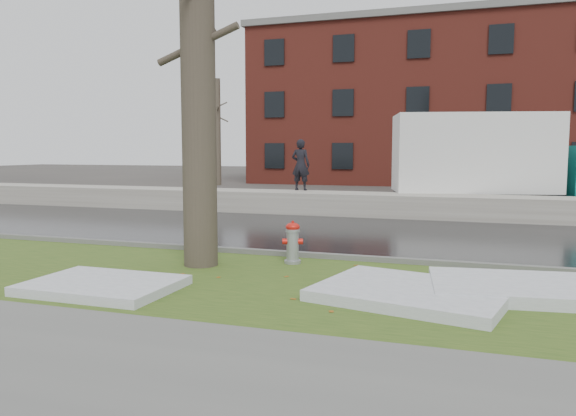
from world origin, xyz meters
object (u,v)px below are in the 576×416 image
(fire_hydrant, at_px, (293,241))
(box_truck, at_px, (506,161))
(worker, at_px, (301,165))
(tree, at_px, (198,49))

(fire_hydrant, distance_m, box_truck, 11.58)
(box_truck, distance_m, worker, 7.03)
(tree, xyz_separation_m, box_truck, (5.73, 11.43, -2.16))
(fire_hydrant, distance_m, worker, 9.40)
(tree, height_order, worker, tree)
(fire_hydrant, xyz_separation_m, box_truck, (4.17, 10.72, 1.33))
(fire_hydrant, height_order, tree, tree)
(box_truck, bearing_deg, fire_hydrant, -124.83)
(box_truck, height_order, worker, box_truck)
(fire_hydrant, relative_size, box_truck, 0.08)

